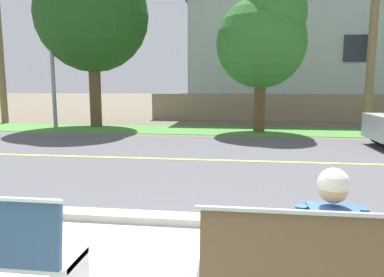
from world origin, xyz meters
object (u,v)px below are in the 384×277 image
seated_person_blue (327,239)px  shade_tree_far_left (94,6)px  shade_tree_left (264,36)px  bench_right (315,277)px  streetlamp (53,36)px

seated_person_blue → shade_tree_far_left: size_ratio=0.16×
shade_tree_far_left → shade_tree_left: 7.26m
bench_right → shade_tree_far_left: (-6.76, 12.68, 4.70)m
streetlamp → shade_tree_left: streetlamp is taller
bench_right → shade_tree_left: bearing=88.6°
seated_person_blue → shade_tree_left: shade_tree_left is taller
seated_person_blue → streetlamp: bearing=125.5°
seated_person_blue → shade_tree_left: size_ratio=0.22×
streetlamp → shade_tree_left: (8.55, -0.09, -0.16)m
seated_person_blue → shade_tree_far_left: bearing=118.8°
seated_person_blue → shade_tree_far_left: shade_tree_far_left is taller
bench_right → streetlamp: streetlamp is taller
bench_right → streetlamp: 14.86m
seated_person_blue → shade_tree_far_left: 14.96m
shade_tree_left → shade_tree_far_left: bearing=172.8°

